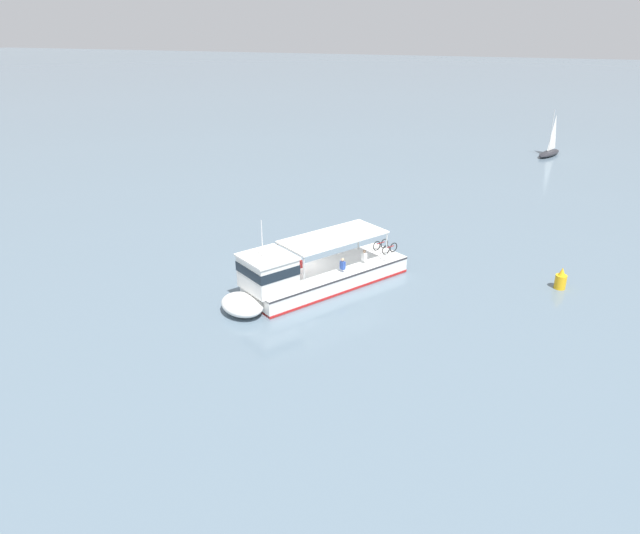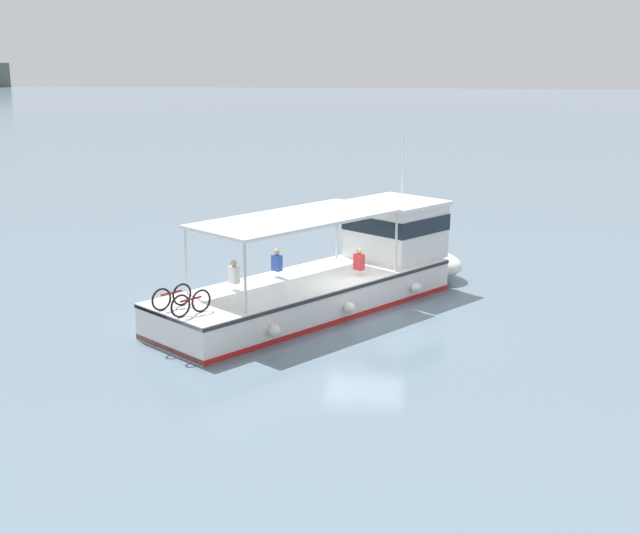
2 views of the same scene
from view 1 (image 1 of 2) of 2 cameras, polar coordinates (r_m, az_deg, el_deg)
ground_plane at (r=38.03m, az=-1.97°, el=-1.23°), size 400.00×400.00×0.00m
ferry_main at (r=35.98m, az=-1.29°, el=-0.96°), size 12.00×10.14×5.32m
sailboat_near_starboard at (r=76.09m, az=21.35°, el=10.41°), size 4.91×3.42×5.40m
channel_buoy at (r=39.55m, az=22.29°, el=-1.18°), size 0.70×0.70×1.40m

